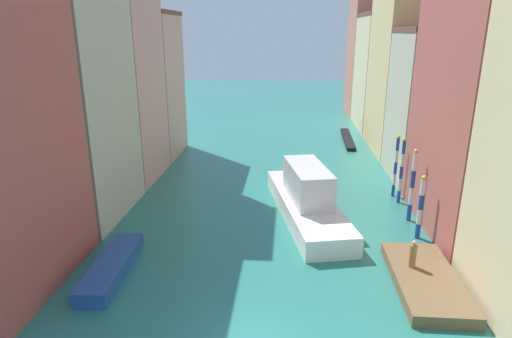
{
  "coord_description": "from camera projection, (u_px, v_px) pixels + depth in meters",
  "views": [
    {
      "loc": [
        1.24,
        -14.56,
        12.55
      ],
      "look_at": [
        -1.47,
        19.93,
        1.5
      ],
      "focal_mm": 30.51,
      "sensor_mm": 36.0,
      "label": 1
    }
  ],
  "objects": [
    {
      "name": "building_right_5",
      "position": [
        372.0,
        45.0,
        66.18
      ],
      "size": [
        6.59,
        9.45,
        20.92
      ],
      "color": "#C6705B",
      "rests_on": "ground"
    },
    {
      "name": "motorboat_0",
      "position": [
        112.0,
        266.0,
        23.44
      ],
      "size": [
        1.99,
        6.62,
        0.81
      ],
      "color": "#234C93",
      "rests_on": "ground"
    },
    {
      "name": "building_right_4",
      "position": [
        384.0,
        72.0,
        57.08
      ],
      "size": [
        6.59,
        11.56,
        14.74
      ],
      "color": "beige",
      "rests_on": "ground"
    },
    {
      "name": "ground_plane",
      "position": [
        275.0,
        170.0,
        41.01
      ],
      "size": [
        154.0,
        154.0,
        0.0
      ],
      "primitive_type": "plane",
      "color": "#28756B"
    },
    {
      "name": "waterfront_dock",
      "position": [
        425.0,
        280.0,
        22.33
      ],
      "size": [
        3.15,
        7.04,
        0.62
      ],
      "color": "brown",
      "rests_on": "ground"
    },
    {
      "name": "building_right_3",
      "position": [
        409.0,
        60.0,
        45.32
      ],
      "size": [
        6.59,
        11.46,
        19.14
      ],
      "color": "#DBB77A",
      "rests_on": "ground"
    },
    {
      "name": "building_left_1",
      "position": [
        68.0,
        97.0,
        28.86
      ],
      "size": [
        6.59,
        8.64,
        16.62
      ],
      "color": "#BCB299",
      "rests_on": "ground"
    },
    {
      "name": "mooring_pole_3",
      "position": [
        396.0,
        166.0,
        33.8
      ],
      "size": [
        0.27,
        0.27,
        4.92
      ],
      "color": "#1E479E",
      "rests_on": "ground"
    },
    {
      "name": "building_left_2",
      "position": [
        114.0,
        65.0,
        36.2
      ],
      "size": [
        6.59,
        7.77,
        19.66
      ],
      "color": "tan",
      "rests_on": "ground"
    },
    {
      "name": "mooring_pole_1",
      "position": [
        412.0,
        185.0,
        29.31
      ],
      "size": [
        0.32,
        0.32,
        5.12
      ],
      "color": "#1E479E",
      "rests_on": "ground"
    },
    {
      "name": "building_right_2",
      "position": [
        435.0,
        106.0,
        36.92
      ],
      "size": [
        6.59,
        8.17,
        12.86
      ],
      "color": "#BCB299",
      "rests_on": "ground"
    },
    {
      "name": "building_right_1",
      "position": [
        496.0,
        63.0,
        26.1
      ],
      "size": [
        6.59,
        11.71,
        21.29
      ],
      "color": "#B25147",
      "rests_on": "ground"
    },
    {
      "name": "gondola_black",
      "position": [
        348.0,
        139.0,
        51.88
      ],
      "size": [
        1.33,
        10.14,
        0.39
      ],
      "color": "black",
      "rests_on": "ground"
    },
    {
      "name": "mooring_pole_2",
      "position": [
        401.0,
        170.0,
        32.45
      ],
      "size": [
        0.27,
        0.27,
        5.07
      ],
      "color": "#1E479E",
      "rests_on": "ground"
    },
    {
      "name": "person_on_dock",
      "position": [
        413.0,
        255.0,
        22.82
      ],
      "size": [
        0.36,
        0.36,
        1.52
      ],
      "color": "olive",
      "rests_on": "waterfront_dock"
    },
    {
      "name": "building_left_3",
      "position": [
        145.0,
        85.0,
        44.22
      ],
      "size": [
        6.59,
        7.35,
        14.4
      ],
      "color": "tan",
      "rests_on": "ground"
    },
    {
      "name": "mooring_pole_0",
      "position": [
        421.0,
        206.0,
        26.94
      ],
      "size": [
        0.34,
        0.34,
        4.17
      ],
      "color": "#1E479E",
      "rests_on": "ground"
    },
    {
      "name": "vaporetto_white",
      "position": [
        307.0,
        199.0,
        30.44
      ],
      "size": [
        6.07,
        13.32,
        3.69
      ],
      "color": "white",
      "rests_on": "ground"
    }
  ]
}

